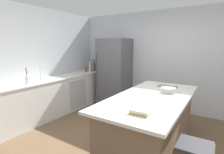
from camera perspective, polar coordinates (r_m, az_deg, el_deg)
ground_plane at (r=3.20m, az=1.92°, el=-21.70°), size 7.20×7.20×0.00m
wall_rear at (r=4.81m, az=15.94°, el=5.15°), size 6.00×0.10×2.60m
wall_left at (r=4.51m, az=-25.88°, el=4.21°), size 0.10×6.00×2.60m
counter_run_left at (r=4.66m, az=-17.28°, el=-5.61°), size 0.65×3.20×0.91m
kitchen_island at (r=2.93m, az=12.72°, el=-14.68°), size 1.02×2.19×0.92m
refrigerator at (r=4.98m, az=0.83°, el=1.57°), size 0.82×0.74×1.89m
sink_faucet at (r=4.32m, az=-22.38°, el=1.18°), size 0.15×0.05×0.30m
flower_vase at (r=4.01m, az=-26.12°, el=-0.57°), size 0.08×0.08×0.33m
whiskey_bottle at (r=5.58m, az=-5.75°, el=3.44°), size 0.07×0.07×0.33m
gin_bottle at (r=5.49m, az=-6.28°, el=3.43°), size 0.07×0.07×0.35m
wine_bottle at (r=5.46m, az=-7.24°, el=3.48°), size 0.07×0.07×0.36m
soda_bottle at (r=5.34m, az=-7.24°, el=3.30°), size 0.08×0.08×0.36m
hot_sauce_bottle at (r=5.33m, az=-8.58°, el=2.57°), size 0.05×0.05×0.21m
cookbook_stack at (r=2.05m, az=9.37°, el=-11.01°), size 0.23×0.19×0.06m
mixing_bowl at (r=3.03m, az=18.00°, el=-4.13°), size 0.24×0.24×0.08m
cutting_board at (r=3.43m, az=17.68°, el=-3.02°), size 0.35×0.22×0.02m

